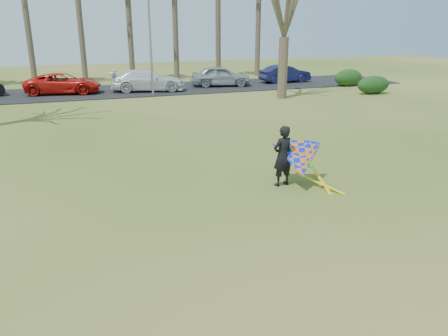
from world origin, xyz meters
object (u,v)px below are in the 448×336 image
object	(u,v)px
car_3	(148,80)
car_4	(221,76)
kite_flyer	(297,159)
car_5	(285,74)
streetlight	(152,29)
car_2	(63,83)

from	to	relation	value
car_3	car_4	xyz separation A→B (m)	(5.96, 0.74, 0.02)
car_3	kite_flyer	world-z (taller)	kite_flyer
car_4	car_5	xyz separation A→B (m)	(5.96, 0.41, -0.09)
car_3	car_5	world-z (taller)	car_3
streetlight	car_2	bearing A→B (deg)	154.73
kite_flyer	streetlight	bearing A→B (deg)	91.41
streetlight	car_5	world-z (taller)	streetlight
car_5	kite_flyer	distance (m)	25.19
streetlight	kite_flyer	size ratio (longest dim) A/B	3.35
streetlight	car_5	xyz separation A→B (m)	(11.83, 3.20, -3.69)
streetlight	car_5	size ratio (longest dim) A/B	1.84
car_3	streetlight	bearing A→B (deg)	-165.92
streetlight	car_3	world-z (taller)	streetlight
kite_flyer	car_5	bearing A→B (deg)	63.21
car_3	car_4	distance (m)	6.00
car_3	car_2	bearing A→B (deg)	94.09
car_2	car_4	xyz separation A→B (m)	(11.87, -0.04, 0.08)
car_3	kite_flyer	xyz separation A→B (m)	(0.56, -21.34, 0.02)
car_4	kite_flyer	bearing A→B (deg)	178.90
car_3	car_5	size ratio (longest dim) A/B	1.24
car_3	car_5	xyz separation A→B (m)	(11.92, 1.15, -0.07)
streetlight	car_2	size ratio (longest dim) A/B	1.55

